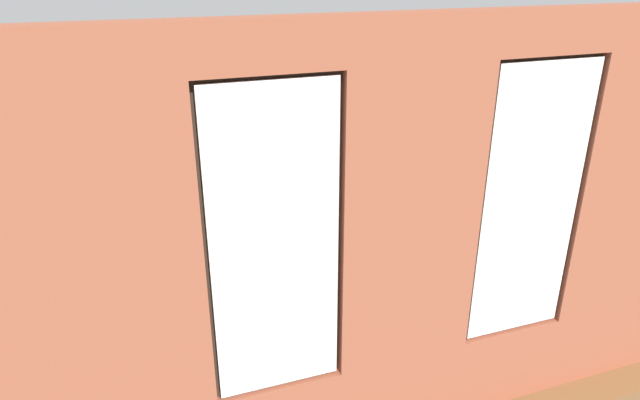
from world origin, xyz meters
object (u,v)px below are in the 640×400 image
Objects in this scene: papasan_chair at (255,203)px; potted_plant_by_left_couch at (412,175)px; remote_gray at (299,235)px; media_console at (9,339)px; cup_ceramic at (283,244)px; candle_jar at (316,233)px; potted_plant_foreground_right at (51,203)px; potted_plant_between_couches at (509,262)px; coffee_table at (316,241)px; potted_plant_beside_window_right at (94,393)px; couch_left at (492,216)px; remote_silver at (329,240)px; couch_by_window at (376,341)px; remote_black at (344,227)px; potted_plant_corner_far_left at (625,272)px.

papasan_chair is 2.50m from potted_plant_by_left_couch.
media_console is (3.05, 0.73, -0.20)m from remote_gray.
candle_jar reaches higher than cup_ceramic.
potted_plant_foreground_right is 0.78× the size of potted_plant_between_couches.
potted_plant_beside_window_right is (2.44, 2.01, 0.15)m from coffee_table.
candle_jar is 3.17m from potted_plant_beside_window_right.
couch_left is 2.45m from candle_jar.
remote_gray is 1.00× the size of remote_silver.
potted_plant_foreground_right is at bearing -50.99° from couch_by_window.
remote_silver is at bearing -143.42° from potted_plant_beside_window_right.
papasan_chair is 0.72× the size of potted_plant_between_couches.
remote_black is 1.00× the size of remote_silver.
cup_ceramic is at bearing 42.43° from remote_silver.
remote_black is at bearing -163.10° from cup_ceramic.
remote_silver is 3.18m from potted_plant_beside_window_right.
coffee_table is 1.30m from papasan_chair.
couch_left is at bearing -85.67° from potted_plant_corner_far_left.
remote_silver is 0.15× the size of potted_plant_foreground_right.
candle_jar is 0.62× the size of remote_gray.
remote_gray is 2.62m from potted_plant_by_left_couch.
potted_plant_beside_window_right is (-0.79, 1.39, 0.29)m from media_console.
potted_plant_between_couches reaches higher than remote_black.
remote_gray is at bearing -139.80° from cup_ceramic.
couch_by_window is at bearing 96.07° from papasan_chair.
potted_plant_by_left_couch is at bearing -122.57° from couch_by_window.
candle_jar is 3.29m from potted_plant_corner_far_left.
remote_black is at bearing -66.82° from potted_plant_between_couches.
potted_plant_foreground_right is 5.00m from potted_plant_by_left_couch.
remote_silver is 0.21× the size of potted_plant_corner_far_left.
potted_plant_beside_window_right reaches higher than potted_plant_corner_far_left.
couch_by_window is 10.88× the size of remote_black.
cup_ceramic is 0.09× the size of potted_plant_foreground_right.
papasan_chair is at bearing -146.47° from media_console.
remote_black is at bearing 128.14° from papasan_chair.
remote_gray is at bearing -37.25° from potted_plant_corner_far_left.
remote_gray is at bearing 103.02° from papasan_chair.
potted_plant_beside_window_right is at bearing -0.03° from potted_plant_corner_far_left.
couch_left is 20.02× the size of candle_jar.
potted_plant_by_left_couch is (-2.23, -1.36, -0.01)m from remote_gray.
potted_plant_between_couches reaches higher than couch_left.
potted_plant_corner_far_left reaches higher than remote_silver.
remote_black is 3.57m from potted_plant_beside_window_right.
remote_black is 2.22m from potted_plant_between_couches.
potted_plant_corner_far_left is (-2.60, 2.02, 0.18)m from coffee_table.
remote_black is at bearing -161.11° from candle_jar.
cup_ceramic reaches higher than media_console.
potted_plant_between_couches is at bearing 134.36° from cup_ceramic.
papasan_chair is at bearing -89.95° from cup_ceramic.
cup_ceramic is 0.09× the size of media_console.
coffee_table is 2.30m from potted_plant_between_couches.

